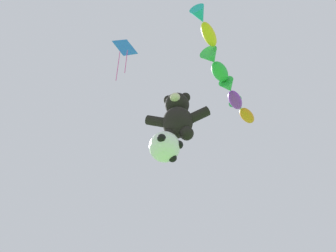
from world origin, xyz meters
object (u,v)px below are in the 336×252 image
at_px(teddy_bear_kite, 177,116).
at_px(fish_kite_violet, 232,93).
at_px(fish_kite_goldfin, 204,25).
at_px(fish_kite_emerald, 216,65).
at_px(soccer_ball_kite, 165,147).
at_px(fish_kite_tangerine, 243,110).
at_px(diamond_kite, 125,50).

xyz_separation_m(teddy_bear_kite, fish_kite_violet, (2.31, 2.00, 3.41)).
xyz_separation_m(fish_kite_goldfin, fish_kite_violet, (0.79, 3.63, -0.20)).
bearing_deg(fish_kite_emerald, fish_kite_goldfin, -96.69).
distance_m(soccer_ball_kite, fish_kite_violet, 6.19).
xyz_separation_m(fish_kite_violet, fish_kite_tangerine, (0.52, 1.99, 0.94)).
bearing_deg(fish_kite_tangerine, soccer_ball_kite, -128.14).
relative_size(fish_kite_goldfin, fish_kite_tangerine, 1.05).
height_order(teddy_bear_kite, soccer_ball_kite, teddy_bear_kite).
bearing_deg(diamond_kite, fish_kite_goldfin, -12.60).
relative_size(fish_kite_violet, fish_kite_tangerine, 1.00).
bearing_deg(fish_kite_goldfin, diamond_kite, 167.40).
xyz_separation_m(teddy_bear_kite, diamond_kite, (-2.23, -0.80, 4.27)).
distance_m(fish_kite_goldfin, fish_kite_tangerine, 5.82).
distance_m(soccer_ball_kite, fish_kite_emerald, 5.67).
height_order(teddy_bear_kite, diamond_kite, diamond_kite).
height_order(fish_kite_emerald, diamond_kite, diamond_kite).
relative_size(soccer_ball_kite, fish_kite_tangerine, 0.62).
bearing_deg(teddy_bear_kite, fish_kite_tangerine, 54.65).
bearing_deg(soccer_ball_kite, teddy_bear_kite, 21.21).
xyz_separation_m(fish_kite_emerald, diamond_kite, (-3.98, -1.12, 0.75)).
xyz_separation_m(teddy_bear_kite, soccer_ball_kite, (-0.44, -0.17, -1.69)).
bearing_deg(fish_kite_emerald, soccer_ball_kite, -167.43).
bearing_deg(fish_kite_violet, fish_kite_goldfin, -102.34).
distance_m(fish_kite_goldfin, diamond_kite, 3.90).
distance_m(fish_kite_tangerine, diamond_kite, 6.97).
bearing_deg(soccer_ball_kite, fish_kite_tangerine, 51.86).
relative_size(teddy_bear_kite, fish_kite_emerald, 1.33).
xyz_separation_m(soccer_ball_kite, fish_kite_violet, (2.75, 2.17, 5.10)).
bearing_deg(fish_kite_emerald, diamond_kite, -164.33).
height_order(fish_kite_emerald, fish_kite_violet, fish_kite_emerald).
bearing_deg(diamond_kite, fish_kite_tangerine, 43.41).
xyz_separation_m(fish_kite_goldfin, diamond_kite, (-3.75, 0.84, 0.66)).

